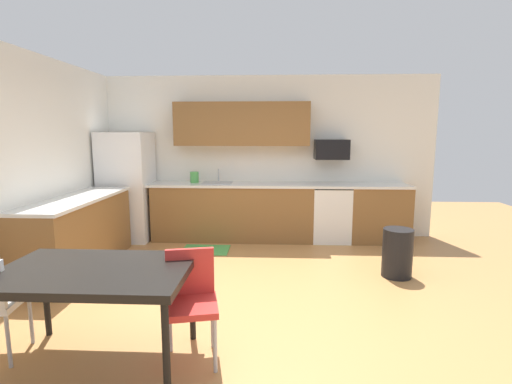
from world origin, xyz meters
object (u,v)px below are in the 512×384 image
(refrigerator, at_px, (127,187))
(microwave, at_px, (331,149))
(trash_bin, at_px, (397,253))
(oven_range, at_px, (330,213))
(dining_table, at_px, (94,276))
(kettle, at_px, (194,178))
(chair_near_table, at_px, (191,296))

(refrigerator, height_order, microwave, refrigerator)
(refrigerator, xyz_separation_m, trash_bin, (3.93, -1.50, -0.58))
(oven_range, height_order, microwave, microwave)
(oven_range, height_order, trash_bin, oven_range)
(dining_table, xyz_separation_m, kettle, (0.01, 3.57, 0.32))
(trash_bin, bearing_deg, dining_table, -145.76)
(oven_range, distance_m, trash_bin, 1.69)
(chair_near_table, bearing_deg, kettle, 101.24)
(oven_range, bearing_deg, microwave, 90.00)
(microwave, xyz_separation_m, dining_table, (-2.25, -3.62, -0.79))
(refrigerator, distance_m, trash_bin, 4.25)
(trash_bin, bearing_deg, microwave, 109.45)
(oven_range, distance_m, microwave, 1.04)
(trash_bin, distance_m, kettle, 3.36)
(oven_range, height_order, dining_table, oven_range)
(dining_table, xyz_separation_m, chair_near_table, (0.69, 0.13, -0.20))
(oven_range, height_order, chair_near_table, oven_range)
(refrigerator, distance_m, chair_near_table, 3.77)
(dining_table, distance_m, chair_near_table, 0.73)
(oven_range, relative_size, trash_bin, 1.52)
(refrigerator, bearing_deg, oven_range, 1.37)
(kettle, bearing_deg, microwave, 1.27)
(trash_bin, relative_size, kettle, 3.00)
(microwave, bearing_deg, chair_near_table, -114.22)
(trash_bin, bearing_deg, chair_near_table, -140.13)
(dining_table, height_order, kettle, kettle)
(refrigerator, xyz_separation_m, oven_range, (3.34, 0.08, -0.43))
(microwave, distance_m, dining_table, 4.34)
(oven_range, height_order, kettle, kettle)
(dining_table, bearing_deg, trash_bin, 34.24)
(chair_near_table, height_order, trash_bin, chair_near_table)
(chair_near_table, relative_size, trash_bin, 1.42)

